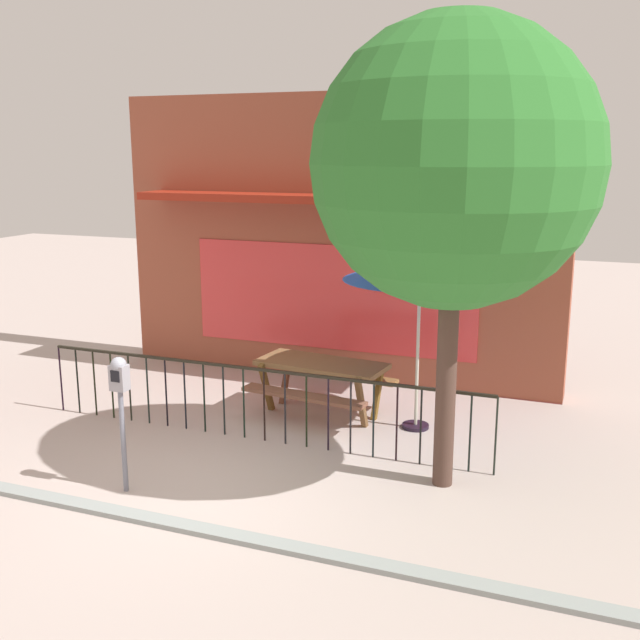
{
  "coord_description": "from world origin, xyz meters",
  "views": [
    {
      "loc": [
        4.07,
        -6.56,
        3.67
      ],
      "look_at": [
        0.76,
        2.02,
        1.56
      ],
      "focal_mm": 41.86,
      "sensor_mm": 36.0,
      "label": 1
    }
  ],
  "objects_px": {
    "patio_umbrella": "(420,268)",
    "street_tree": "(455,165)",
    "picnic_table_left": "(322,373)",
    "parking_meter_near": "(120,388)"
  },
  "relations": [
    {
      "from": "patio_umbrella",
      "to": "street_tree",
      "type": "relative_size",
      "value": 0.47
    },
    {
      "from": "picnic_table_left",
      "to": "patio_umbrella",
      "type": "height_order",
      "value": "patio_umbrella"
    },
    {
      "from": "street_tree",
      "to": "patio_umbrella",
      "type": "bearing_deg",
      "value": 113.93
    },
    {
      "from": "patio_umbrella",
      "to": "parking_meter_near",
      "type": "relative_size",
      "value": 1.55
    },
    {
      "from": "picnic_table_left",
      "to": "street_tree",
      "type": "xyz_separation_m",
      "value": [
        2.07,
        -1.61,
        2.9
      ]
    },
    {
      "from": "picnic_table_left",
      "to": "street_tree",
      "type": "distance_m",
      "value": 3.91
    },
    {
      "from": "picnic_table_left",
      "to": "parking_meter_near",
      "type": "xyz_separation_m",
      "value": [
        -1.14,
        -3.04,
        0.57
      ]
    },
    {
      "from": "patio_umbrella",
      "to": "parking_meter_near",
      "type": "distance_m",
      "value": 4.05
    },
    {
      "from": "parking_meter_near",
      "to": "street_tree",
      "type": "relative_size",
      "value": 0.3
    },
    {
      "from": "parking_meter_near",
      "to": "street_tree",
      "type": "distance_m",
      "value": 4.22
    }
  ]
}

